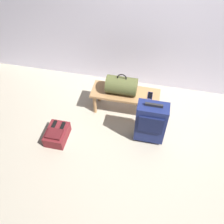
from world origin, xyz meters
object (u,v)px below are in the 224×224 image
object	(u,v)px
cell_phone	(150,96)
suitcase_upright_navy	(151,122)
bench	(125,95)
backpack_maroon	(57,134)
duffel_bag_olive	(122,85)

from	to	relation	value
cell_phone	suitcase_upright_navy	world-z (taller)	suitcase_upright_navy
cell_phone	bench	bearing A→B (deg)	-178.47
cell_phone	backpack_maroon	size ratio (longest dim) A/B	0.38
cell_phone	backpack_maroon	bearing A→B (deg)	-148.29
duffel_bag_olive	backpack_maroon	xyz separation A→B (m)	(-0.78, -0.73, -0.42)
duffel_bag_olive	suitcase_upright_navy	xyz separation A→B (m)	(0.48, -0.47, -0.15)
bench	cell_phone	world-z (taller)	cell_phone
bench	suitcase_upright_navy	xyz separation A→B (m)	(0.42, -0.47, 0.04)
bench	duffel_bag_olive	xyz separation A→B (m)	(-0.06, 0.00, 0.19)
cell_phone	suitcase_upright_navy	xyz separation A→B (m)	(0.06, -0.48, -0.02)
bench	duffel_bag_olive	distance (m)	0.20
duffel_bag_olive	backpack_maroon	bearing A→B (deg)	-136.77
bench	suitcase_upright_navy	world-z (taller)	suitcase_upright_navy
duffel_bag_olive	backpack_maroon	size ratio (longest dim) A/B	1.16
duffel_bag_olive	cell_phone	world-z (taller)	duffel_bag_olive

